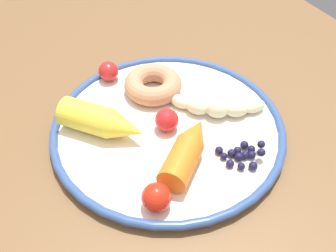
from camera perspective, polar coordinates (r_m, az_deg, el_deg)
name	(u,v)px	position (r m, az deg, el deg)	size (l,w,h in m)	color
dining_table	(176,145)	(0.67, 1.23, -2.82)	(1.10, 0.84, 0.72)	brown
plate	(168,127)	(0.56, 0.00, -0.21)	(0.34, 0.34, 0.02)	silver
banana	(217,107)	(0.58, 7.26, 2.81)	(0.09, 0.13, 0.03)	beige
carrot_orange	(187,150)	(0.51, 2.86, -3.53)	(0.10, 0.11, 0.04)	orange
carrot_yellow	(103,122)	(0.55, -9.62, 0.64)	(0.12, 0.11, 0.04)	yellow
donut	(153,84)	(0.61, -2.22, 6.17)	(0.09, 0.09, 0.03)	tan
blueberry_pile	(243,154)	(0.53, 10.96, -4.12)	(0.06, 0.06, 0.02)	#191638
tomato_near	(167,120)	(0.55, -0.17, 0.91)	(0.03, 0.03, 0.03)	red
tomato_mid	(156,197)	(0.46, -1.72, -10.49)	(0.04, 0.04, 0.04)	red
tomato_far	(109,71)	(0.64, -8.77, 7.99)	(0.03, 0.03, 0.03)	red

